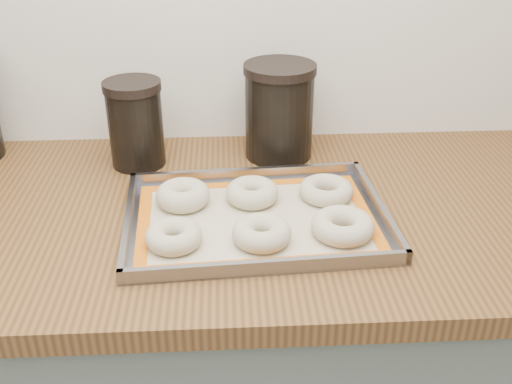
{
  "coord_description": "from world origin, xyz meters",
  "views": [
    {
      "loc": [
        0.14,
        0.7,
        1.46
      ],
      "look_at": [
        0.19,
        1.61,
        0.96
      ],
      "focal_mm": 42.0,
      "sensor_mm": 36.0,
      "label": 1
    }
  ],
  "objects": [
    {
      "name": "bagel_front_right",
      "position": [
        0.34,
        1.55,
        0.92
      ],
      "size": [
        0.12,
        0.12,
        0.04
      ],
      "primitive_type": "torus",
      "rotation": [
        0.0,
        0.0,
        -0.14
      ],
      "color": "beige",
      "rests_on": "baking_mat"
    },
    {
      "name": "baking_mat",
      "position": [
        0.19,
        1.61,
        0.9
      ],
      "size": [
        0.44,
        0.32,
        0.0
      ],
      "rotation": [
        0.0,
        0.0,
        0.06
      ],
      "color": "#C6B793",
      "rests_on": "baking_tray"
    },
    {
      "name": "canister_right",
      "position": [
        0.26,
        1.89,
        1.0
      ],
      "size": [
        0.15,
        0.15,
        0.2
      ],
      "color": "black",
      "rests_on": "countertop"
    },
    {
      "name": "bagel_back_mid",
      "position": [
        0.19,
        1.68,
        0.92
      ],
      "size": [
        0.1,
        0.1,
        0.04
      ],
      "primitive_type": "torus",
      "rotation": [
        0.0,
        0.0,
        0.01
      ],
      "color": "beige",
      "rests_on": "baking_mat"
    },
    {
      "name": "bagel_back_right",
      "position": [
        0.33,
        1.69,
        0.92
      ],
      "size": [
        0.12,
        0.12,
        0.03
      ],
      "primitive_type": "torus",
      "rotation": [
        0.0,
        0.0,
        -0.23
      ],
      "color": "beige",
      "rests_on": "baking_mat"
    },
    {
      "name": "bagel_front_left",
      "position": [
        0.05,
        1.54,
        0.92
      ],
      "size": [
        0.11,
        0.11,
        0.03
      ],
      "primitive_type": "torus",
      "rotation": [
        0.0,
        0.0,
        -0.11
      ],
      "color": "beige",
      "rests_on": "baking_mat"
    },
    {
      "name": "countertop",
      "position": [
        0.0,
        1.68,
        0.88
      ],
      "size": [
        3.06,
        0.68,
        0.04
      ],
      "primitive_type": "cube",
      "color": "brown",
      "rests_on": "cabinet"
    },
    {
      "name": "canister_mid",
      "position": [
        -0.04,
        1.87,
        0.99
      ],
      "size": [
        0.12,
        0.12,
        0.18
      ],
      "color": "black",
      "rests_on": "countertop"
    },
    {
      "name": "baking_tray",
      "position": [
        0.19,
        1.61,
        0.91
      ],
      "size": [
        0.48,
        0.36,
        0.03
      ],
      "rotation": [
        0.0,
        0.0,
        0.06
      ],
      "color": "gray",
      "rests_on": "countertop"
    },
    {
      "name": "bagel_front_mid",
      "position": [
        0.2,
        1.54,
        0.92
      ],
      "size": [
        0.11,
        0.11,
        0.04
      ],
      "primitive_type": "torus",
      "rotation": [
        0.0,
        0.0,
        -0.09
      ],
      "color": "beige",
      "rests_on": "baking_mat"
    },
    {
      "name": "bagel_back_left",
      "position": [
        0.06,
        1.67,
        0.92
      ],
      "size": [
        0.12,
        0.12,
        0.04
      ],
      "primitive_type": "torus",
      "rotation": [
        0.0,
        0.0,
        -0.2
      ],
      "color": "beige",
      "rests_on": "baking_mat"
    }
  ]
}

